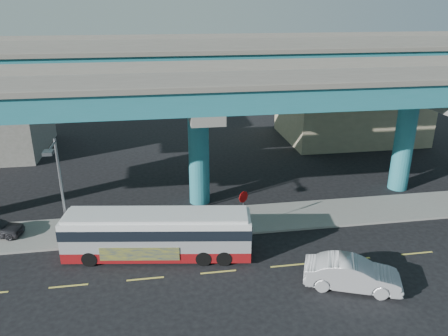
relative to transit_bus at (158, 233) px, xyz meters
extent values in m
plane|color=black|center=(3.21, -1.94, -1.52)|extent=(120.00, 120.00, 0.00)
cube|color=gray|center=(3.21, 3.56, -1.45)|extent=(70.00, 4.00, 0.15)
cube|color=#D8C64C|center=(-4.79, -2.24, -1.51)|extent=(2.00, 0.12, 0.01)
cube|color=#D8C64C|center=(-0.79, -2.24, -1.51)|extent=(2.00, 0.12, 0.01)
cube|color=#D8C64C|center=(3.21, -2.24, -1.51)|extent=(2.00, 0.12, 0.01)
cube|color=#D8C64C|center=(7.21, -2.24, -1.51)|extent=(2.00, 0.12, 0.01)
cube|color=#D8C64C|center=(11.21, -2.24, -1.51)|extent=(2.00, 0.12, 0.01)
cube|color=#D8C64C|center=(15.21, -2.24, -1.51)|extent=(2.00, 0.12, 0.01)
cylinder|color=#20727B|center=(3.21, 7.06, 2.18)|extent=(1.50, 1.50, 7.40)
cube|color=gray|center=(3.21, 7.06, 6.18)|extent=(2.00, 12.00, 0.60)
cube|color=gray|center=(3.21, 10.56, 7.08)|extent=(1.80, 5.00, 1.20)
cylinder|color=#20727B|center=(19.21, 7.06, 2.18)|extent=(1.50, 1.50, 7.40)
cube|color=gray|center=(19.21, 7.06, 6.18)|extent=(2.00, 12.00, 0.60)
cube|color=gray|center=(19.21, 10.56, 7.08)|extent=(1.80, 5.00, 1.20)
cube|color=#20727B|center=(3.21, 3.56, 7.18)|extent=(52.00, 5.00, 1.40)
cube|color=gray|center=(3.21, 3.56, 8.03)|extent=(52.00, 5.40, 0.30)
cube|color=gray|center=(3.21, 1.06, 8.58)|extent=(52.00, 0.25, 0.80)
cube|color=gray|center=(3.21, 6.06, 8.58)|extent=(52.00, 0.25, 0.80)
cube|color=#20727B|center=(3.21, 10.56, 8.38)|extent=(52.00, 5.00, 1.40)
cube|color=gray|center=(3.21, 10.56, 9.23)|extent=(52.00, 5.40, 0.30)
cube|color=gray|center=(3.21, 8.06, 9.78)|extent=(52.00, 0.25, 0.80)
cube|color=gray|center=(3.21, 13.06, 9.78)|extent=(52.00, 0.25, 0.80)
cube|color=tan|center=(21.21, 21.06, 1.98)|extent=(14.00, 10.00, 7.00)
cube|color=black|center=(21.21, 15.96, 4.08)|extent=(12.00, 0.25, 1.20)
cube|color=maroon|center=(-0.01, 0.00, -1.03)|extent=(10.96, 3.89, 0.63)
cube|color=#ACACB1|center=(-0.01, 0.00, -0.04)|extent=(10.96, 3.89, 1.34)
cube|color=black|center=(-0.01, 0.00, 0.40)|extent=(11.03, 3.95, 0.63)
cube|color=silver|center=(-0.01, 0.00, 0.90)|extent=(10.96, 3.89, 0.36)
cube|color=silver|center=(-0.01, 0.00, 1.17)|extent=(10.53, 3.58, 0.18)
cube|color=black|center=(5.32, -0.81, 0.27)|extent=(0.37, 2.02, 1.07)
cube|color=black|center=(-5.34, 0.82, 0.27)|extent=(0.37, 2.02, 1.07)
cube|color=navy|center=(-1.07, -1.01, -0.70)|extent=(4.43, 0.73, 0.81)
cylinder|color=black|center=(-3.89, -0.44, -1.07)|extent=(0.93, 0.40, 0.90)
cylinder|color=black|center=(-3.57, 1.59, -1.07)|extent=(0.93, 0.40, 0.90)
cylinder|color=black|center=(2.49, -1.42, -1.07)|extent=(0.93, 0.40, 0.90)
cylinder|color=black|center=(2.80, 0.61, -1.07)|extent=(0.93, 0.40, 0.90)
cylinder|color=black|center=(3.64, -1.60, -1.07)|extent=(0.93, 0.40, 0.90)
cylinder|color=black|center=(3.95, 0.44, -1.07)|extent=(0.93, 0.40, 0.90)
imported|color=#B0B0B5|center=(9.88, -4.70, -0.71)|extent=(5.09, 6.10, 1.62)
cylinder|color=gray|center=(-5.42, 2.06, 1.99)|extent=(0.16, 0.16, 6.72)
cylinder|color=gray|center=(-5.42, 1.15, 5.17)|extent=(0.12, 1.82, 0.12)
cube|color=gray|center=(-5.42, 0.25, 5.13)|extent=(0.50, 0.70, 0.18)
cylinder|color=gray|center=(5.52, 2.26, -0.23)|extent=(0.06, 0.06, 2.29)
cylinder|color=#B20A0A|center=(5.52, 2.23, 0.87)|extent=(0.68, 0.46, 0.79)
camera|label=1|loc=(0.21, -22.61, 12.49)|focal=35.00mm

